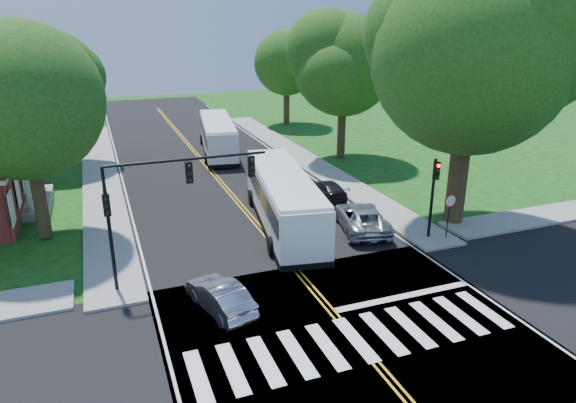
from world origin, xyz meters
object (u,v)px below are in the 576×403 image
signal_ne (434,188)px  bus_follow (218,135)px  signal_nw (163,193)px  suv (362,218)px  hatchback (220,296)px  dark_sedan (326,189)px  bus_lead (283,199)px

signal_ne → bus_follow: (-6.25, 23.10, -1.36)m
signal_nw → suv: size_ratio=1.36×
hatchback → dark_sedan: bearing=-146.2°
signal_ne → hatchback: bearing=-166.2°
signal_nw → hatchback: (1.59, -3.05, -3.72)m
signal_ne → suv: size_ratio=0.84×
bus_lead → bus_follow: (0.56, 18.42, -0.08)m
signal_nw → dark_sedan: (11.72, 8.39, -3.78)m
signal_ne → bus_lead: 8.36m
signal_nw → signal_ne: 14.13m
bus_follow → signal_ne: bearing=114.1°
hatchback → dark_sedan: 15.28m
bus_lead → hatchback: bearing=63.2°
hatchback → bus_follow: bearing=-118.0°
bus_lead → suv: 4.62m
bus_follow → hatchback: bus_follow is taller
dark_sedan → bus_follow: bearing=-76.1°
signal_nw → bus_follow: (7.80, 23.11, -2.77)m
dark_sedan → hatchback: bearing=47.4°
signal_ne → hatchback: signal_ne is taller
bus_lead → hatchback: size_ratio=3.18×
signal_ne → dark_sedan: (-2.33, 8.38, -2.37)m
bus_follow → hatchback: size_ratio=3.02×
signal_nw → bus_follow: signal_nw is taller
hatchback → dark_sedan: (10.14, 11.44, -0.06)m
bus_follow → dark_sedan: bus_follow is taller
signal_nw → bus_lead: (7.24, 4.68, -2.69)m
signal_nw → signal_ne: signal_nw is taller
bus_follow → dark_sedan: size_ratio=2.95×
hatchback → signal_nw: bearing=-77.2°
bus_follow → bus_lead: bearing=97.2°
bus_follow → suv: bearing=108.4°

